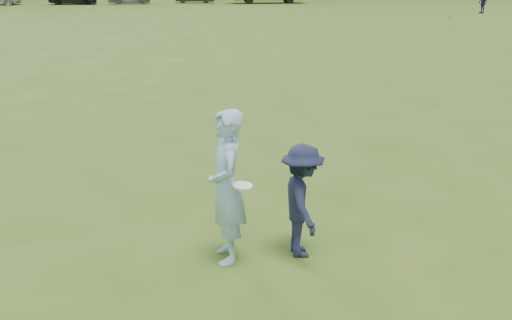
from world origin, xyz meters
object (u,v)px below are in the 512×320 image
object	(u,v)px
player_far_b	(483,3)
defender	(302,201)
field_cone	(450,16)
thrower	(227,187)

from	to	relation	value
player_far_b	defender	bearing A→B (deg)	-40.09
player_far_b	field_cone	size ratio (longest dim) A/B	5.64
player_far_b	field_cone	distance (m)	6.51
thrower	defender	size ratio (longest dim) A/B	1.32
defender	player_far_b	world-z (taller)	player_far_b
thrower	field_cone	bearing A→B (deg)	148.50
player_far_b	field_cone	world-z (taller)	player_far_b
field_cone	player_far_b	bearing A→B (deg)	42.03
thrower	field_cone	world-z (taller)	thrower
thrower	defender	world-z (taller)	thrower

